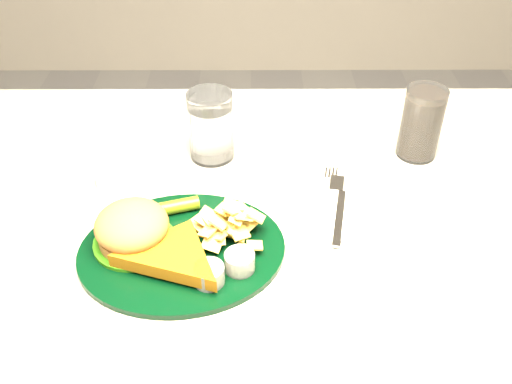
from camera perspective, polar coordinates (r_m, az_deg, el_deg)
table at (r=1.10m, az=-1.01°, el=-17.96°), size 1.20×0.80×0.75m
dinner_plate at (r=0.75m, az=-7.55°, el=-4.33°), size 0.30×0.26×0.06m
water_glass at (r=0.92m, az=-4.54°, el=6.60°), size 0.09×0.09×0.11m
cola_glass at (r=0.96m, az=16.21°, el=6.62°), size 0.08×0.08×0.12m
fork_napkin at (r=0.83m, az=8.25°, el=-2.11°), size 0.15×0.18×0.01m
ramekin at (r=0.90m, az=-14.43°, el=1.40°), size 0.05×0.05×0.03m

